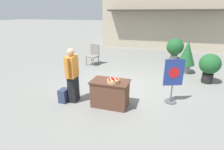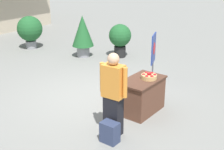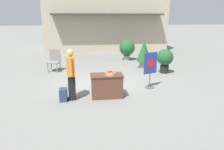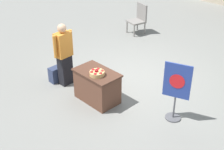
{
  "view_description": "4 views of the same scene",
  "coord_description": "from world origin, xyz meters",
  "px_view_note": "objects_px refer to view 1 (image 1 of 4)",
  "views": [
    {
      "loc": [
        1.5,
        -5.88,
        2.67
      ],
      "look_at": [
        -0.16,
        -0.52,
        0.67
      ],
      "focal_mm": 28.0,
      "sensor_mm": 36.0,
      "label": 1
    },
    {
      "loc": [
        -5.55,
        -4.75,
        3.34
      ],
      "look_at": [
        -0.26,
        -0.74,
        0.85
      ],
      "focal_mm": 50.0,
      "sensor_mm": 36.0,
      "label": 2
    },
    {
      "loc": [
        -0.71,
        -8.52,
        2.73
      ],
      "look_at": [
        0.24,
        -1.3,
        0.76
      ],
      "focal_mm": 35.0,
      "sensor_mm": 36.0,
      "label": 3
    },
    {
      "loc": [
        4.94,
        -5.61,
        4.42
      ],
      "look_at": [
        0.08,
        -0.89,
        0.54
      ],
      "focal_mm": 50.0,
      "sensor_mm": 36.0,
      "label": 4
    }
  ],
  "objects_px": {
    "backpack": "(64,95)",
    "potted_plant_near_right": "(187,55)",
    "patio_chair": "(94,54)",
    "potted_plant_far_left": "(175,47)",
    "poster_board": "(173,79)",
    "person_visitor": "(72,75)",
    "display_table": "(110,93)",
    "potted_plant_near_left": "(210,66)",
    "apple_basket": "(113,81)"
  },
  "relations": [
    {
      "from": "backpack",
      "to": "potted_plant_near_right",
      "type": "distance_m",
      "value": 5.76
    },
    {
      "from": "patio_chair",
      "to": "potted_plant_far_left",
      "type": "relative_size",
      "value": 0.85
    },
    {
      "from": "poster_board",
      "to": "potted_plant_far_left",
      "type": "relative_size",
      "value": 1.1
    },
    {
      "from": "person_visitor",
      "to": "patio_chair",
      "type": "bearing_deg",
      "value": 100.7
    },
    {
      "from": "display_table",
      "to": "potted_plant_far_left",
      "type": "bearing_deg",
      "value": 72.72
    },
    {
      "from": "display_table",
      "to": "poster_board",
      "type": "xyz_separation_m",
      "value": [
        1.77,
        0.74,
        0.37
      ]
    },
    {
      "from": "backpack",
      "to": "potted_plant_near_left",
      "type": "xyz_separation_m",
      "value": [
        4.65,
        3.12,
        0.51
      ]
    },
    {
      "from": "display_table",
      "to": "patio_chair",
      "type": "distance_m",
      "value": 4.63
    },
    {
      "from": "backpack",
      "to": "poster_board",
      "type": "height_order",
      "value": "poster_board"
    },
    {
      "from": "patio_chair",
      "to": "potted_plant_far_left",
      "type": "xyz_separation_m",
      "value": [
        4.23,
        2.31,
        0.17
      ]
    },
    {
      "from": "person_visitor",
      "to": "potted_plant_near_right",
      "type": "relative_size",
      "value": 1.15
    },
    {
      "from": "display_table",
      "to": "potted_plant_near_left",
      "type": "distance_m",
      "value": 4.32
    },
    {
      "from": "poster_board",
      "to": "apple_basket",
      "type": "bearing_deg",
      "value": -84.03
    },
    {
      "from": "potted_plant_near_right",
      "to": "patio_chair",
      "type": "bearing_deg",
      "value": 179.34
    },
    {
      "from": "display_table",
      "to": "patio_chair",
      "type": "height_order",
      "value": "patio_chair"
    },
    {
      "from": "person_visitor",
      "to": "potted_plant_near_right",
      "type": "height_order",
      "value": "person_visitor"
    },
    {
      "from": "person_visitor",
      "to": "patio_chair",
      "type": "xyz_separation_m",
      "value": [
        -1.06,
        4.13,
        -0.28
      ]
    },
    {
      "from": "potted_plant_near_left",
      "to": "potted_plant_far_left",
      "type": "bearing_deg",
      "value": 109.12
    },
    {
      "from": "person_visitor",
      "to": "backpack",
      "type": "relative_size",
      "value": 4.06
    },
    {
      "from": "patio_chair",
      "to": "person_visitor",
      "type": "bearing_deg",
      "value": 27.41
    },
    {
      "from": "person_visitor",
      "to": "poster_board",
      "type": "bearing_deg",
      "value": 11.8
    },
    {
      "from": "poster_board",
      "to": "potted_plant_near_left",
      "type": "bearing_deg",
      "value": 125.79
    },
    {
      "from": "person_visitor",
      "to": "poster_board",
      "type": "distance_m",
      "value": 3.07
    },
    {
      "from": "display_table",
      "to": "backpack",
      "type": "bearing_deg",
      "value": -171.94
    },
    {
      "from": "apple_basket",
      "to": "potted_plant_near_left",
      "type": "height_order",
      "value": "potted_plant_near_left"
    },
    {
      "from": "backpack",
      "to": "potted_plant_near_right",
      "type": "bearing_deg",
      "value": 47.23
    },
    {
      "from": "person_visitor",
      "to": "potted_plant_far_left",
      "type": "distance_m",
      "value": 7.18
    },
    {
      "from": "apple_basket",
      "to": "backpack",
      "type": "relative_size",
      "value": 0.84
    },
    {
      "from": "apple_basket",
      "to": "patio_chair",
      "type": "bearing_deg",
      "value": 119.71
    },
    {
      "from": "display_table",
      "to": "potted_plant_near_right",
      "type": "relative_size",
      "value": 0.75
    },
    {
      "from": "display_table",
      "to": "person_visitor",
      "type": "distance_m",
      "value": 1.28
    },
    {
      "from": "display_table",
      "to": "poster_board",
      "type": "relative_size",
      "value": 0.79
    },
    {
      "from": "poster_board",
      "to": "potted_plant_near_left",
      "type": "xyz_separation_m",
      "value": [
        1.41,
        2.17,
        -0.06
      ]
    },
    {
      "from": "display_table",
      "to": "potted_plant_near_left",
      "type": "xyz_separation_m",
      "value": [
        3.18,
        2.91,
        0.32
      ]
    },
    {
      "from": "poster_board",
      "to": "person_visitor",
      "type": "bearing_deg",
      "value": -95.63
    },
    {
      "from": "person_visitor",
      "to": "display_table",
      "type": "bearing_deg",
      "value": 0.0
    },
    {
      "from": "person_visitor",
      "to": "potted_plant_near_left",
      "type": "relative_size",
      "value": 1.44
    },
    {
      "from": "potted_plant_near_left",
      "to": "patio_chair",
      "type": "bearing_deg",
      "value": 168.12
    },
    {
      "from": "apple_basket",
      "to": "potted_plant_near_left",
      "type": "xyz_separation_m",
      "value": [
        3.06,
        3.01,
        -0.14
      ]
    },
    {
      "from": "person_visitor",
      "to": "potted_plant_far_left",
      "type": "bearing_deg",
      "value": 60.11
    },
    {
      "from": "display_table",
      "to": "potted_plant_near_left",
      "type": "bearing_deg",
      "value": 42.48
    },
    {
      "from": "potted_plant_near_left",
      "to": "poster_board",
      "type": "bearing_deg",
      "value": -123.07
    },
    {
      "from": "potted_plant_far_left",
      "to": "apple_basket",
      "type": "bearing_deg",
      "value": -106.04
    },
    {
      "from": "display_table",
      "to": "person_visitor",
      "type": "bearing_deg",
      "value": -176.29
    },
    {
      "from": "apple_basket",
      "to": "potted_plant_far_left",
      "type": "distance_m",
      "value": 6.72
    },
    {
      "from": "display_table",
      "to": "backpack",
      "type": "height_order",
      "value": "display_table"
    },
    {
      "from": "potted_plant_far_left",
      "to": "potted_plant_near_right",
      "type": "distance_m",
      "value": 2.41
    },
    {
      "from": "person_visitor",
      "to": "backpack",
      "type": "bearing_deg",
      "value": -158.85
    },
    {
      "from": "potted_plant_near_left",
      "to": "potted_plant_far_left",
      "type": "distance_m",
      "value": 3.66
    },
    {
      "from": "apple_basket",
      "to": "potted_plant_far_left",
      "type": "height_order",
      "value": "potted_plant_far_left"
    }
  ]
}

